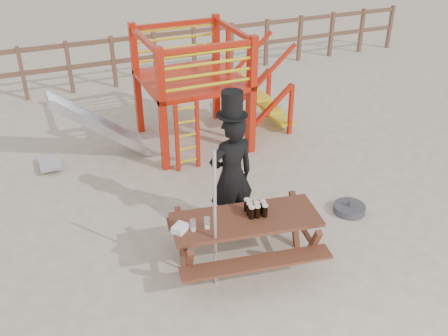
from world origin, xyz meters
TOP-DOWN VIEW (x-y plane):
  - ground at (0.00, 0.00)m, footprint 60.00×60.00m
  - back_fence at (0.00, 7.00)m, footprint 15.09×0.09m
  - playground_fort at (0.12, 3.58)m, footprint 4.71×1.84m
  - picnic_table at (-0.41, 0.09)m, footprint 1.99×1.53m
  - man_with_hat at (-0.29, 0.79)m, footprint 0.67×0.46m
  - metal_pole at (-0.90, -0.11)m, footprint 0.04×0.04m
  - parasol_base at (1.49, 0.50)m, footprint 0.47×0.47m
  - paper_bag at (-1.23, 0.16)m, footprint 0.23×0.22m
  - stout_pints at (-0.27, 0.11)m, footprint 0.25×0.27m
  - empty_glasses at (-1.00, 0.10)m, footprint 0.24×0.10m

SIDE VIEW (x-z plane):
  - ground at x=0.00m, z-range 0.00..0.00m
  - parasol_base at x=1.49m, z-range -0.04..0.15m
  - picnic_table at x=-0.41m, z-range 0.09..0.79m
  - back_fence at x=0.00m, z-range 0.14..1.34m
  - paper_bag at x=-1.23m, z-range 0.70..0.78m
  - empty_glasses at x=-1.00m, z-range 0.69..0.84m
  - stout_pints at x=-0.27m, z-range 0.70..0.87m
  - metal_pole at x=-0.90m, z-range 0.00..1.83m
  - man_with_hat at x=-0.29m, z-range -0.11..1.96m
  - playground_fort at x=0.12m, z-range 0.02..2.12m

